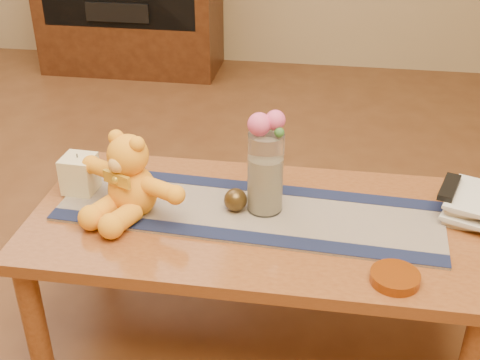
% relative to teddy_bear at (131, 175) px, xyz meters
% --- Properties ---
extents(floor, '(5.50, 5.50, 0.00)m').
position_rel_teddy_bear_xyz_m(floor, '(0.38, 0.02, -0.58)').
color(floor, '#553018').
rests_on(floor, ground).
extents(coffee_table_top, '(1.40, 0.70, 0.04)m').
position_rel_teddy_bear_xyz_m(coffee_table_top, '(0.38, 0.02, -0.15)').
color(coffee_table_top, brown).
rests_on(coffee_table_top, floor).
extents(table_leg_fl, '(0.07, 0.07, 0.41)m').
position_rel_teddy_bear_xyz_m(table_leg_fl, '(-0.26, -0.27, -0.38)').
color(table_leg_fl, brown).
rests_on(table_leg_fl, floor).
extents(table_leg_bl, '(0.07, 0.07, 0.41)m').
position_rel_teddy_bear_xyz_m(table_leg_bl, '(-0.26, 0.31, -0.38)').
color(table_leg_bl, brown).
rests_on(table_leg_bl, floor).
extents(table_leg_br, '(0.07, 0.07, 0.41)m').
position_rel_teddy_bear_xyz_m(table_leg_br, '(1.02, 0.31, -0.38)').
color(table_leg_br, brown).
rests_on(table_leg_br, floor).
extents(persian_runner, '(1.22, 0.41, 0.01)m').
position_rel_teddy_bear_xyz_m(persian_runner, '(0.36, 0.05, -0.13)').
color(persian_runner, '#211A4B').
rests_on(persian_runner, coffee_table_top).
extents(runner_border_near, '(1.20, 0.12, 0.00)m').
position_rel_teddy_bear_xyz_m(runner_border_near, '(0.35, -0.09, -0.12)').
color(runner_border_near, '#131A39').
rests_on(runner_border_near, persian_runner).
extents(runner_border_far, '(1.20, 0.12, 0.00)m').
position_rel_teddy_bear_xyz_m(runner_border_far, '(0.36, 0.20, -0.12)').
color(runner_border_far, '#131A39').
rests_on(runner_border_far, persian_runner).
extents(teddy_bear, '(0.46, 0.43, 0.25)m').
position_rel_teddy_bear_xyz_m(teddy_bear, '(0.00, 0.00, 0.00)').
color(teddy_bear, '#FFA120').
rests_on(teddy_bear, persian_runner).
extents(pillar_candle, '(0.11, 0.11, 0.12)m').
position_rel_teddy_bear_xyz_m(pillar_candle, '(-0.21, 0.09, -0.06)').
color(pillar_candle, beige).
rests_on(pillar_candle, persian_runner).
extents(candle_wick, '(0.00, 0.00, 0.01)m').
position_rel_teddy_bear_xyz_m(candle_wick, '(-0.21, 0.09, 0.00)').
color(candle_wick, black).
rests_on(candle_wick, pillar_candle).
extents(glass_vase, '(0.11, 0.11, 0.26)m').
position_rel_teddy_bear_xyz_m(glass_vase, '(0.40, 0.07, 0.01)').
color(glass_vase, silver).
rests_on(glass_vase, persian_runner).
extents(potpourri_fill, '(0.09, 0.09, 0.18)m').
position_rel_teddy_bear_xyz_m(potpourri_fill, '(0.40, 0.07, -0.03)').
color(potpourri_fill, beige).
rests_on(potpourri_fill, glass_vase).
extents(rose_left, '(0.07, 0.07, 0.07)m').
position_rel_teddy_bear_xyz_m(rose_left, '(0.38, 0.06, 0.17)').
color(rose_left, '#DD4E86').
rests_on(rose_left, glass_vase).
extents(rose_right, '(0.06, 0.06, 0.06)m').
position_rel_teddy_bear_xyz_m(rose_right, '(0.43, 0.07, 0.18)').
color(rose_right, '#DD4E86').
rests_on(rose_right, glass_vase).
extents(blue_flower_back, '(0.04, 0.04, 0.04)m').
position_rel_teddy_bear_xyz_m(blue_flower_back, '(0.41, 0.10, 0.16)').
color(blue_flower_back, '#5151B0').
rests_on(blue_flower_back, glass_vase).
extents(blue_flower_side, '(0.04, 0.04, 0.04)m').
position_rel_teddy_bear_xyz_m(blue_flower_side, '(0.37, 0.09, 0.16)').
color(blue_flower_side, '#5151B0').
rests_on(blue_flower_side, glass_vase).
extents(leaf_sprig, '(0.03, 0.03, 0.03)m').
position_rel_teddy_bear_xyz_m(leaf_sprig, '(0.44, 0.05, 0.15)').
color(leaf_sprig, '#33662D').
rests_on(leaf_sprig, glass_vase).
extents(bronze_ball, '(0.07, 0.07, 0.07)m').
position_rel_teddy_bear_xyz_m(bronze_ball, '(0.31, 0.05, -0.09)').
color(bronze_ball, '#453217').
rests_on(bronze_ball, persian_runner).
extents(book_bottom, '(0.22, 0.26, 0.02)m').
position_rel_teddy_bear_xyz_m(book_bottom, '(0.97, 0.17, -0.12)').
color(book_bottom, beige).
rests_on(book_bottom, coffee_table_top).
extents(book_lower, '(0.24, 0.27, 0.02)m').
position_rel_teddy_bear_xyz_m(book_lower, '(0.98, 0.16, -0.10)').
color(book_lower, beige).
rests_on(book_lower, book_bottom).
extents(book_upper, '(0.21, 0.25, 0.02)m').
position_rel_teddy_bear_xyz_m(book_upper, '(0.97, 0.17, -0.08)').
color(book_upper, beige).
rests_on(book_upper, book_lower).
extents(book_top, '(0.23, 0.27, 0.02)m').
position_rel_teddy_bear_xyz_m(book_top, '(0.97, 0.17, -0.07)').
color(book_top, beige).
rests_on(book_top, book_upper).
extents(tv_remote, '(0.09, 0.17, 0.02)m').
position_rel_teddy_bear_xyz_m(tv_remote, '(0.97, 0.16, -0.05)').
color(tv_remote, black).
rests_on(tv_remote, book_top).
extents(amber_dish, '(0.16, 0.16, 0.03)m').
position_rel_teddy_bear_xyz_m(amber_dish, '(0.79, -0.23, -0.12)').
color(amber_dish, '#BF5914').
rests_on(amber_dish, coffee_table_top).
extents(stereo_lower, '(0.42, 0.28, 0.12)m').
position_rel_teddy_bear_xyz_m(stereo_lower, '(-0.82, 2.37, -0.12)').
color(stereo_lower, black).
rests_on(stereo_lower, media_cabinet).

